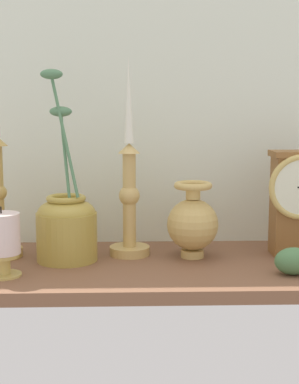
{
  "coord_description": "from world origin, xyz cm",
  "views": [
    {
      "loc": [
        -5.07,
        -107.42,
        30.17
      ],
      "look_at": [
        -1.78,
        0.0,
        14.0
      ],
      "focal_mm": 52.86,
      "sensor_mm": 36.0,
      "label": 1
    }
  ],
  "objects_px": {
    "brass_vase_bulbous": "(193,222)",
    "pillar_candle_front": "(2,240)",
    "mantel_clock": "(297,200)",
    "brass_vase_jar": "(66,224)",
    "candlestick_tall_center": "(129,195)"
  },
  "relations": [
    {
      "from": "mantel_clock",
      "to": "brass_vase_bulbous",
      "type": "distance_m",
      "value": 0.22
    },
    {
      "from": "pillar_candle_front",
      "to": "brass_vase_bulbous",
      "type": "bearing_deg",
      "value": 18.42
    },
    {
      "from": "brass_vase_bulbous",
      "to": "pillar_candle_front",
      "type": "bearing_deg",
      "value": -161.58
    },
    {
      "from": "candlestick_tall_center",
      "to": "brass_vase_jar",
      "type": "height_order",
      "value": "candlestick_tall_center"
    },
    {
      "from": "mantel_clock",
      "to": "brass_vase_bulbous",
      "type": "bearing_deg",
      "value": -176.83
    },
    {
      "from": "candlestick_tall_center",
      "to": "brass_vase_bulbous",
      "type": "height_order",
      "value": "candlestick_tall_center"
    },
    {
      "from": "brass_vase_bulbous",
      "to": "pillar_candle_front",
      "type": "relative_size",
      "value": 1.21
    },
    {
      "from": "candlestick_tall_center",
      "to": "brass_vase_bulbous",
      "type": "xyz_separation_m",
      "value": [
        0.13,
        -0.02,
        -0.05
      ]
    },
    {
      "from": "brass_vase_bulbous",
      "to": "brass_vase_jar",
      "type": "xyz_separation_m",
      "value": [
        -0.25,
        -0.01,
        0.0
      ]
    },
    {
      "from": "brass_vase_jar",
      "to": "brass_vase_bulbous",
      "type": "bearing_deg",
      "value": 3.17
    },
    {
      "from": "candlestick_tall_center",
      "to": "brass_vase_jar",
      "type": "bearing_deg",
      "value": -163.31
    },
    {
      "from": "candlestick_tall_center",
      "to": "brass_vase_bulbous",
      "type": "relative_size",
      "value": 2.61
    },
    {
      "from": "mantel_clock",
      "to": "candlestick_tall_center",
      "type": "xyz_separation_m",
      "value": [
        -0.34,
        0.01,
        0.01
      ]
    },
    {
      "from": "brass_vase_bulbous",
      "to": "pillar_candle_front",
      "type": "distance_m",
      "value": 0.37
    },
    {
      "from": "mantel_clock",
      "to": "pillar_candle_front",
      "type": "bearing_deg",
      "value": -167.12
    }
  ]
}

